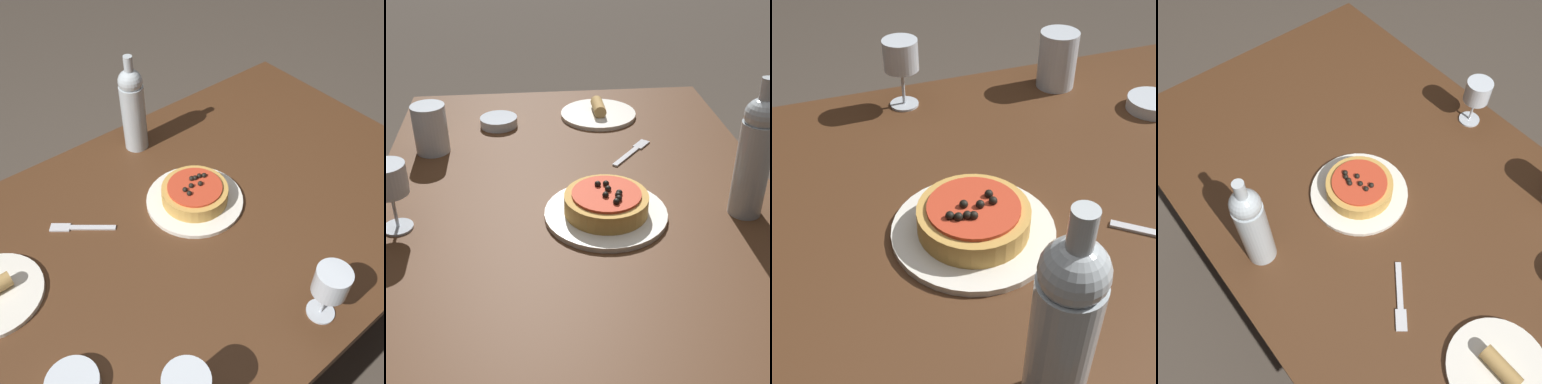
% 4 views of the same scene
% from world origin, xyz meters
% --- Properties ---
extents(ground_plane, '(14.00, 14.00, 0.00)m').
position_xyz_m(ground_plane, '(0.00, 0.00, 0.00)').
color(ground_plane, '#4C4238').
extents(dining_table, '(1.48, 0.95, 0.74)m').
position_xyz_m(dining_table, '(0.00, 0.00, 0.66)').
color(dining_table, '#4C2D19').
rests_on(dining_table, ground_plane).
extents(dinner_plate, '(0.27, 0.27, 0.01)m').
position_xyz_m(dinner_plate, '(-0.03, -0.05, 0.74)').
color(dinner_plate, white).
rests_on(dinner_plate, dining_table).
extents(pizza, '(0.18, 0.18, 0.06)m').
position_xyz_m(pizza, '(-0.03, -0.05, 0.77)').
color(pizza, gold).
rests_on(pizza, dinner_plate).
extents(wine_glass, '(0.07, 0.07, 0.15)m').
position_xyz_m(wine_glass, '(-0.03, 0.39, 0.85)').
color(wine_glass, silver).
rests_on(wine_glass, dining_table).
extents(wine_bottle, '(0.07, 0.07, 0.30)m').
position_xyz_m(wine_bottle, '(-0.05, -0.36, 0.88)').
color(wine_bottle, '#B2BCC1').
rests_on(wine_bottle, dining_table).
extents(fork, '(0.14, 0.12, 0.00)m').
position_xyz_m(fork, '(0.27, -0.17, 0.74)').
color(fork, silver).
rests_on(fork, dining_table).
extents(side_plate, '(0.23, 0.23, 0.05)m').
position_xyz_m(side_plate, '(0.51, -0.11, 0.75)').
color(side_plate, white).
rests_on(side_plate, dining_table).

